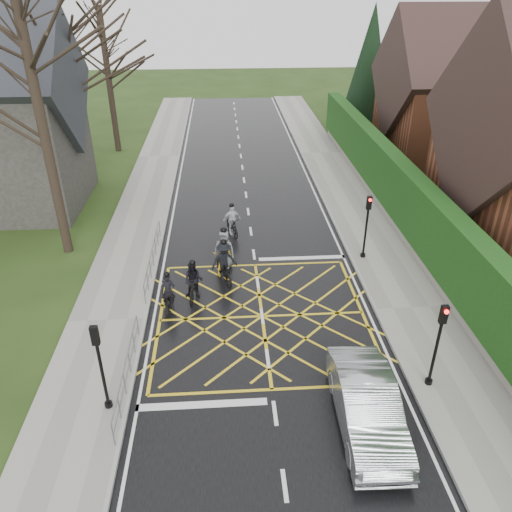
{
  "coord_description": "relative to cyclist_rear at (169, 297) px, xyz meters",
  "views": [
    {
      "loc": [
        -1.33,
        -15.89,
        11.74
      ],
      "look_at": [
        -0.07,
        2.56,
        1.3
      ],
      "focal_mm": 35.0,
      "sensor_mm": 36.0,
      "label": 1
    }
  ],
  "objects": [
    {
      "name": "cyclist_lead",
      "position": [
        2.27,
        3.06,
        0.16
      ],
      "size": [
        1.23,
        2.22,
        2.05
      ],
      "rotation": [
        0.0,
        0.0,
        -0.25
      ],
      "color": "gold",
      "rests_on": "ground"
    },
    {
      "name": "railing_south",
      "position": [
        -0.97,
        -4.28,
        0.23
      ],
      "size": [
        0.05,
        5.04,
        1.03
      ],
      "color": "slate",
      "rests_on": "ground"
    },
    {
      "name": "stone_wall",
      "position": [
        11.43,
        5.22,
        -0.2
      ],
      "size": [
        0.5,
        38.0,
        0.7
      ],
      "primitive_type": "cube",
      "color": "slate",
      "rests_on": "ground"
    },
    {
      "name": "cyclist_front",
      "position": [
        2.7,
        6.47,
        0.09
      ],
      "size": [
        1.0,
        1.78,
        1.72
      ],
      "rotation": [
        0.0,
        0.0,
        0.3
      ],
      "color": "black",
      "rests_on": "ground"
    },
    {
      "name": "car",
      "position": [
        6.31,
        -6.42,
        0.23
      ],
      "size": [
        1.77,
        4.76,
        1.55
      ],
      "primitive_type": "imported",
      "rotation": [
        0.0,
        0.0,
        -0.03
      ],
      "color": "#B0B4B8",
      "rests_on": "ground"
    },
    {
      "name": "road",
      "position": [
        3.68,
        -0.78,
        -0.54
      ],
      "size": [
        9.0,
        80.0,
        0.01
      ],
      "primitive_type": "cube",
      "color": "black",
      "rests_on": "ground"
    },
    {
      "name": "railing_north",
      "position": [
        -0.97,
        3.22,
        0.24
      ],
      "size": [
        0.05,
        6.04,
        1.03
      ],
      "color": "slate",
      "rests_on": "ground"
    },
    {
      "name": "cyclist_rear",
      "position": [
        0.0,
        0.0,
        0.0
      ],
      "size": [
        0.65,
        1.75,
        1.69
      ],
      "rotation": [
        0.0,
        0.0,
        0.03
      ],
      "color": "black",
      "rests_on": "ground"
    },
    {
      "name": "tree_mid",
      "position": [
        -6.32,
        13.22,
        8.08
      ],
      "size": [
        10.08,
        10.08,
        12.48
      ],
      "color": "black",
      "rests_on": "ground"
    },
    {
      "name": "traffic_light_se",
      "position": [
        8.78,
        -4.99,
        1.11
      ],
      "size": [
        0.24,
        0.31,
        3.21
      ],
      "rotation": [
        0.0,
        0.0,
        3.14
      ],
      "color": "black",
      "rests_on": "ground"
    },
    {
      "name": "sidewalk_right",
      "position": [
        9.68,
        -0.78,
        -0.47
      ],
      "size": [
        3.0,
        80.0,
        0.15
      ],
      "primitive_type": "cube",
      "color": "gray",
      "rests_on": "ground"
    },
    {
      "name": "cyclist_back",
      "position": [
        0.98,
        0.71,
        0.13
      ],
      "size": [
        0.88,
        1.84,
        1.79
      ],
      "rotation": [
        0.0,
        0.0,
        -0.15
      ],
      "color": "black",
      "rests_on": "ground"
    },
    {
      "name": "house_far",
      "position": [
        18.43,
        17.22,
        3.81
      ],
      "size": [
        9.8,
        8.8,
        10.3
      ],
      "color": "brown",
      "rests_on": "ground"
    },
    {
      "name": "tree_far",
      "position": [
        -5.62,
        21.22,
        6.64
      ],
      "size": [
        8.4,
        8.4,
        10.4
      ],
      "color": "black",
      "rests_on": "ground"
    },
    {
      "name": "traffic_light_ne",
      "position": [
        8.78,
        3.41,
        1.11
      ],
      "size": [
        0.24,
        0.31,
        3.21
      ],
      "rotation": [
        0.0,
        0.0,
        3.14
      ],
      "color": "black",
      "rests_on": "ground"
    },
    {
      "name": "conifer",
      "position": [
        14.43,
        25.22,
        4.44
      ],
      "size": [
        4.6,
        4.6,
        10.0
      ],
      "color": "black",
      "rests_on": "ground"
    },
    {
      "name": "sidewalk_left",
      "position": [
        -2.32,
        -0.78,
        -0.47
      ],
      "size": [
        3.0,
        80.0,
        0.15
      ],
      "primitive_type": "cube",
      "color": "gray",
      "rests_on": "ground"
    },
    {
      "name": "ground",
      "position": [
        3.68,
        -0.78,
        -0.55
      ],
      "size": [
        120.0,
        120.0,
        0.0
      ],
      "primitive_type": "plane",
      "color": "#203210",
      "rests_on": "ground"
    },
    {
      "name": "cyclist_mid",
      "position": [
        2.25,
        2.1,
        0.17
      ],
      "size": [
        1.31,
        2.13,
        1.96
      ],
      "rotation": [
        0.0,
        0.0,
        0.3
      ],
      "color": "black",
      "rests_on": "ground"
    },
    {
      "name": "tree_near",
      "position": [
        -5.32,
        5.22,
        7.36
      ],
      "size": [
        9.24,
        9.24,
        11.44
      ],
      "color": "black",
      "rests_on": "ground"
    },
    {
      "name": "hedge",
      "position": [
        11.43,
        5.22,
        1.55
      ],
      "size": [
        0.9,
        38.0,
        2.8
      ],
      "primitive_type": "cube",
      "color": "#0E330F",
      "rests_on": "stone_wall"
    },
    {
      "name": "traffic_light_sw",
      "position": [
        -1.42,
        -5.28,
        1.11
      ],
      "size": [
        0.24,
        0.31,
        3.21
      ],
      "color": "black",
      "rests_on": "ground"
    }
  ]
}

